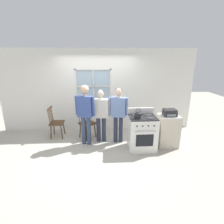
# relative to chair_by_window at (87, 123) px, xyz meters

# --- Properties ---
(ground_plane) EXTENTS (16.00, 16.00, 0.00)m
(ground_plane) POSITION_rel_chair_by_window_xyz_m (0.35, -0.72, -0.46)
(ground_plane) COLOR #B2AD9E
(wall_back) EXTENTS (6.40, 0.16, 2.70)m
(wall_back) POSITION_rel_chair_by_window_xyz_m (0.36, 0.68, 0.88)
(wall_back) COLOR silver
(wall_back) RESTS_ON ground_plane
(chair_by_window) EXTENTS (0.58, 0.58, 0.97)m
(chair_by_window) POSITION_rel_chair_by_window_xyz_m (0.00, 0.00, 0.00)
(chair_by_window) COLOR #4C331E
(chair_by_window) RESTS_ON ground_plane
(chair_near_wall) EXTENTS (0.41, 0.42, 0.97)m
(chair_near_wall) POSITION_rel_chair_by_window_xyz_m (-0.96, 0.08, 0.00)
(chair_near_wall) COLOR #4C331E
(chair_near_wall) RESTS_ON ground_plane
(person_elderly_left) EXTENTS (0.56, 0.30, 1.71)m
(person_elderly_left) POSITION_rel_chair_by_window_xyz_m (0.02, -0.46, 0.59)
(person_elderly_left) COLOR #384766
(person_elderly_left) RESTS_ON ground_plane
(person_teen_center) EXTENTS (0.58, 0.24, 1.56)m
(person_teen_center) POSITION_rel_chair_by_window_xyz_m (0.44, -0.32, 0.49)
(person_teen_center) COLOR #2D3347
(person_teen_center) RESTS_ON ground_plane
(person_adult_right) EXTENTS (0.56, 0.28, 1.62)m
(person_adult_right) POSITION_rel_chair_by_window_xyz_m (0.94, -0.39, 0.52)
(person_adult_right) COLOR #2D3347
(person_adult_right) RESTS_ON ground_plane
(stove) EXTENTS (0.72, 0.68, 1.08)m
(stove) POSITION_rel_chair_by_window_xyz_m (1.55, -0.82, 0.01)
(stove) COLOR white
(stove) RESTS_ON ground_plane
(kettle) EXTENTS (0.21, 0.17, 0.25)m
(kettle) POSITION_rel_chair_by_window_xyz_m (1.38, -0.95, 0.56)
(kettle) COLOR black
(kettle) RESTS_ON stove
(potted_plant) EXTENTS (0.15, 0.15, 0.22)m
(potted_plant) POSITION_rel_chair_by_window_xyz_m (0.21, 0.59, 0.54)
(potted_plant) COLOR beige
(potted_plant) RESTS_ON wall_back
(side_counter) EXTENTS (0.55, 0.50, 0.90)m
(side_counter) POSITION_rel_chair_by_window_xyz_m (2.31, -0.68, -0.01)
(side_counter) COLOR beige
(side_counter) RESTS_ON ground_plane
(stereo) EXTENTS (0.34, 0.29, 0.18)m
(stereo) POSITION_rel_chair_by_window_xyz_m (2.31, -0.70, 0.53)
(stereo) COLOR #232326
(stereo) RESTS_ON side_counter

